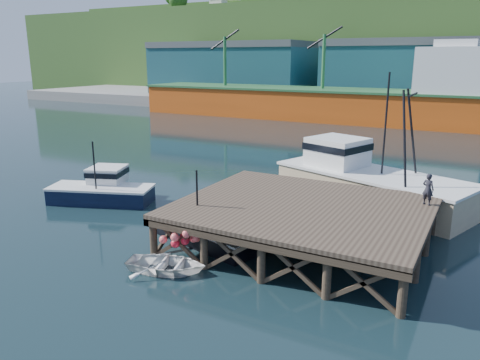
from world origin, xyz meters
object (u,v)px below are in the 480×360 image
Objects in this scene: boat_navy at (103,189)px; trawler at (368,178)px; dinghy at (166,264)px; boat_black at (211,227)px; dockworker at (428,189)px.

trawler is at bearing 5.78° from boat_navy.
boat_black is at bearing -13.70° from dinghy.
dockworker is at bearing 41.09° from boat_black.
boat_navy is at bearing 26.37° from dockworker.
boat_navy is 1.05× the size of boat_black.
dockworker reaches higher than dinghy.
dinghy is at bearing -91.06° from trawler.
dockworker is (9.53, 8.76, 2.55)m from dinghy.
trawler is (5.54, 10.08, 1.01)m from boat_black.
boat_black is 1.88× the size of dinghy.
dinghy is (-5.33, -14.15, -1.36)m from trawler.
boat_black is at bearing -99.20° from trawler.
boat_navy is at bearing 40.65° from dinghy.
boat_black reaches higher than dinghy.
dockworker is at bearing -32.48° from trawler.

